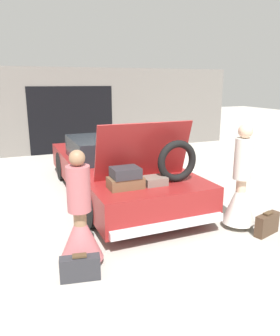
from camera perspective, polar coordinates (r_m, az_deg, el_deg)
ground_plane at (r=7.15m, az=-4.12°, el=-4.36°), size 40.00×40.00×0.00m
garage_wall_back at (r=11.31m, az=-11.90°, el=9.67°), size 12.00×0.14×2.80m
car at (r=6.98m, az=-4.20°, el=-0.08°), size 1.99×4.94×1.71m
person_left at (r=4.36m, az=-10.34°, el=-9.73°), size 0.57×0.57×1.54m
person_right at (r=5.56m, az=17.11°, el=-3.89°), size 0.54×0.54×1.71m
suitcase_beside_left_person at (r=4.21m, az=-10.39°, el=-16.75°), size 0.51×0.24×0.33m
suitcase_beside_right_person at (r=5.59m, az=21.24°, el=-9.10°), size 0.50×0.27×0.37m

